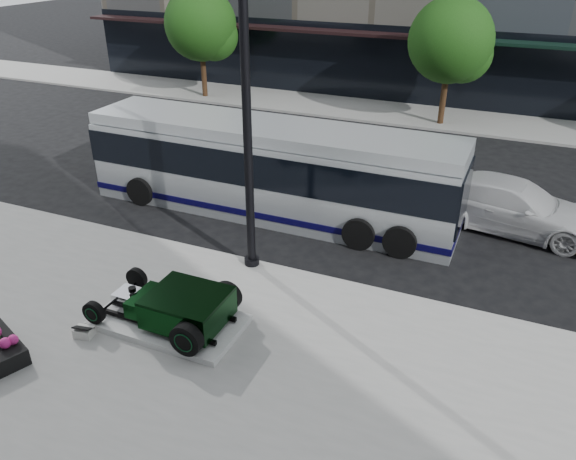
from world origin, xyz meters
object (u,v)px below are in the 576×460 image
at_px(lamppost, 248,144).
at_px(transit_bus, 271,168).
at_px(white_sedan, 512,206).
at_px(hot_rod, 180,307).

xyz_separation_m(lamppost, transit_bus, (-1.04, 3.48, -2.06)).
relative_size(transit_bus, white_sedan, 2.26).
bearing_deg(transit_bus, hot_rod, -82.81).
distance_m(hot_rod, transit_bus, 6.73).
distance_m(hot_rod, lamppost, 4.25).
bearing_deg(transit_bus, white_sedan, 13.54).
bearing_deg(lamppost, white_sedan, 39.97).
relative_size(hot_rod, lamppost, 0.43).
xyz_separation_m(transit_bus, white_sedan, (7.29, 1.76, -0.71)).
distance_m(transit_bus, white_sedan, 7.54).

